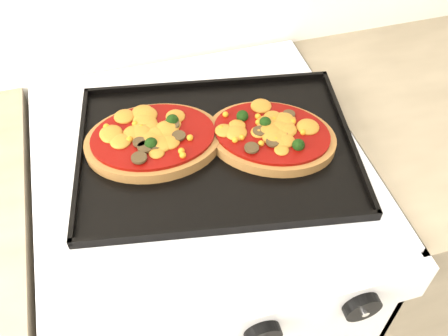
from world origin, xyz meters
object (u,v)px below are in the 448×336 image
object	(u,v)px
stove	(206,278)
pizza_right	(271,135)
baking_tray	(217,147)
pizza_left	(153,139)

from	to	relation	value
stove	pizza_right	world-z (taller)	pizza_right
stove	pizza_right	xyz separation A→B (m)	(0.13, -0.01, 0.48)
baking_tray	pizza_right	bearing A→B (deg)	3.30
stove	pizza_left	bearing A→B (deg)	154.90
baking_tray	pizza_left	bearing A→B (deg)	170.35
pizza_left	pizza_right	distance (m)	0.21
pizza_right	pizza_left	bearing A→B (deg)	167.05
baking_tray	pizza_right	world-z (taller)	pizza_right
stove	pizza_right	distance (m)	0.50
stove	baking_tray	xyz separation A→B (m)	(0.03, -0.00, 0.47)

